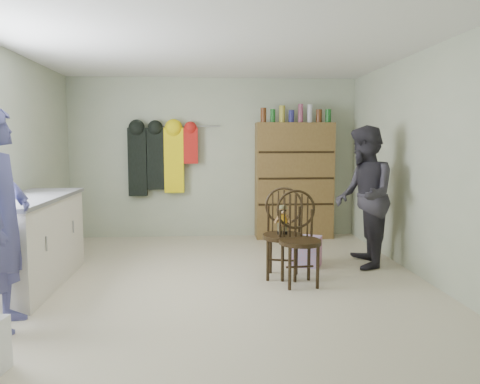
{
  "coord_description": "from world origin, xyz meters",
  "views": [
    {
      "loc": [
        -0.12,
        -4.93,
        1.49
      ],
      "look_at": [
        0.25,
        0.2,
        0.95
      ],
      "focal_mm": 35.0,
      "sensor_mm": 36.0,
      "label": 1
    }
  ],
  "objects": [
    {
      "name": "dresser",
      "position": [
        1.25,
        2.3,
        0.92
      ],
      "size": [
        1.2,
        0.39,
        2.08
      ],
      "color": "brown",
      "rests_on": "ground"
    },
    {
      "name": "chair_front",
      "position": [
        0.73,
        0.15,
        0.55
      ],
      "size": [
        0.53,
        0.53,
        1.0
      ],
      "rotation": [
        0.0,
        0.0,
        -0.23
      ],
      "color": "black",
      "rests_on": "ground"
    },
    {
      "name": "striped_bag",
      "position": [
        1.09,
        0.58,
        0.18
      ],
      "size": [
        0.42,
        0.38,
        0.36
      ],
      "primitive_type": "cube",
      "rotation": [
        0.0,
        0.0,
        -0.4
      ],
      "color": "pink",
      "rests_on": "ground"
    },
    {
      "name": "person_left",
      "position": [
        -1.75,
        -1.13,
        0.89
      ],
      "size": [
        0.5,
        0.7,
        1.77
      ],
      "primitive_type": "imported",
      "rotation": [
        0.0,
        0.0,
        1.7
      ],
      "color": "#494A86",
      "rests_on": "ground"
    },
    {
      "name": "ground_plane",
      "position": [
        0.0,
        0.0,
        0.0
      ],
      "size": [
        5.0,
        5.0,
        0.0
      ],
      "primitive_type": "plane",
      "color": "beige",
      "rests_on": "ground"
    },
    {
      "name": "counter",
      "position": [
        -1.95,
        0.0,
        0.47
      ],
      "size": [
        0.64,
        1.86,
        0.94
      ],
      "color": "silver",
      "rests_on": "ground"
    },
    {
      "name": "coat_rack",
      "position": [
        -0.83,
        2.38,
        1.25
      ],
      "size": [
        1.42,
        0.12,
        1.09
      ],
      "color": "#99999E",
      "rests_on": "ground"
    },
    {
      "name": "person_right",
      "position": [
        1.76,
        0.5,
        0.85
      ],
      "size": [
        0.77,
        0.92,
        1.7
      ],
      "primitive_type": "imported",
      "rotation": [
        0.0,
        0.0,
        -1.74
      ],
      "color": "#2D2B33",
      "rests_on": "ground"
    },
    {
      "name": "chair_far",
      "position": [
        0.85,
        -0.13,
        0.53
      ],
      "size": [
        0.48,
        0.48,
        0.99
      ],
      "rotation": [
        0.0,
        0.0,
        0.08
      ],
      "color": "black",
      "rests_on": "ground"
    },
    {
      "name": "room_walls",
      "position": [
        0.0,
        0.53,
        1.58
      ],
      "size": [
        5.0,
        5.0,
        5.0
      ],
      "color": "#B1B89A",
      "rests_on": "ground"
    }
  ]
}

